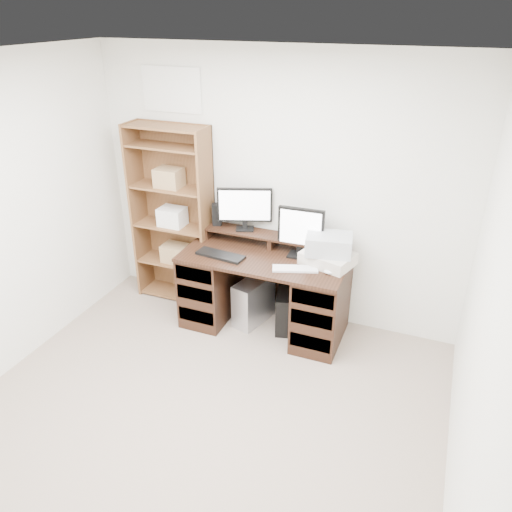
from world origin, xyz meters
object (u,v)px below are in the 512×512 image
Objects in this scene: printer at (328,258)px; bookshelf at (173,214)px; desk at (264,291)px; tower_black at (286,309)px; monitor_small at (301,230)px; monitor_wide at (245,207)px; tower_silver at (254,301)px.

printer is 1.62m from bookshelf.
desk is 0.28m from tower_black.
monitor_small is (0.29, 0.13, 0.61)m from desk.
monitor_small is (0.58, -0.11, -0.10)m from monitor_wide.
monitor_wide is 1.18× the size of tower_black.
monitor_wide is 1.04m from tower_black.
bookshelf reaches higher than tower_silver.
monitor_small is 1.01× the size of tower_silver.
monitor_small reaches higher than desk.
tower_black is at bearing 17.47° from tower_silver.
bookshelf is (-0.92, 0.17, 0.69)m from tower_silver.
monitor_wide is 0.91m from tower_silver.
tower_silver is 0.32m from tower_black.
desk is 1.19m from bookshelf.
tower_silver is (0.17, -0.20, -0.87)m from monitor_wide.
monitor_small is at bearing 25.32° from tower_black.
monitor_small is 1.34m from bookshelf.
printer is at bearing 6.48° from desk.
tower_black is (-0.37, -0.01, -0.61)m from printer.
printer is 0.95× the size of tower_silver.
tower_black is (0.20, 0.06, -0.20)m from desk.
bookshelf reaches higher than tower_black.
bookshelf reaches higher than monitor_small.
printer reaches higher than desk.
tower_silver reaches higher than tower_black.
desk reaches higher than tower_black.
tower_silver is (-0.13, 0.04, -0.17)m from desk.
bookshelf is (-1.25, 0.16, 0.72)m from tower_black.
monitor_small reaches higher than tower_black.
monitor_wide is at bearing 144.60° from tower_black.
monitor_small is 1.08× the size of tower_black.
desk is 3.36× the size of tower_silver.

